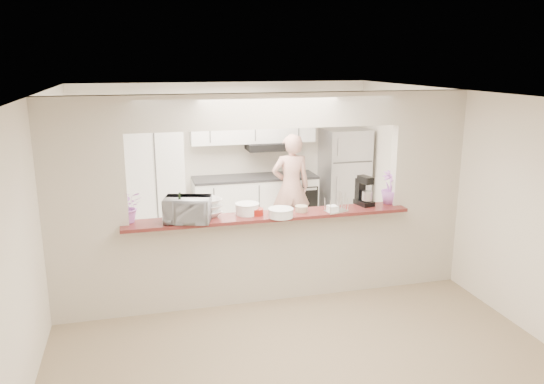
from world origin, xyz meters
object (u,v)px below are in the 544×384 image
object	(u,v)px
refrigerator	(344,177)
toaster_oven	(188,210)
person	(291,188)
stand_mixer	(364,192)

from	to	relation	value
refrigerator	toaster_oven	world-z (taller)	refrigerator
refrigerator	person	bearing A→B (deg)	-153.94
toaster_oven	stand_mixer	xyz separation A→B (m)	(2.21, 0.16, 0.03)
stand_mixer	toaster_oven	bearing A→B (deg)	-175.79
toaster_oven	stand_mixer	distance (m)	2.21
refrigerator	toaster_oven	bearing A→B (deg)	-137.57
toaster_oven	stand_mixer	bearing A→B (deg)	19.60
stand_mixer	refrigerator	bearing A→B (deg)	72.76
toaster_oven	stand_mixer	world-z (taller)	stand_mixer
refrigerator	stand_mixer	xyz separation A→B (m)	(-0.80, -2.59, 0.41)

